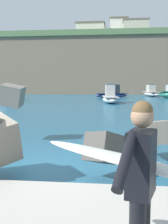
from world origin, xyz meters
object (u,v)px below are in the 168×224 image
object	(u,v)px
boat_mid_right	(110,97)
station_building_east	(136,30)
boat_mid_centre	(7,95)
boat_far_left	(112,94)
station_building_central	(91,34)
surfer_with_board	(140,176)
boat_mid_left	(151,93)
station_building_west	(119,32)

from	to	relation	value
boat_mid_right	station_building_east	xyz separation A→B (m)	(5.53, 39.80, 15.04)
boat_mid_centre	boat_far_left	world-z (taller)	boat_mid_centre
station_building_east	station_building_central	bearing A→B (deg)	155.19
boat_mid_centre	station_building_east	distance (m)	43.69
boat_mid_centre	boat_mid_right	size ratio (longest dim) A/B	0.94
boat_mid_right	boat_mid_centre	bearing A→B (deg)	165.44
surfer_with_board	boat_far_left	size ratio (longest dim) A/B	0.38
boat_mid_left	boat_mid_centre	size ratio (longest dim) A/B	1.35
station_building_west	station_building_east	bearing A→B (deg)	-60.57
surfer_with_board	station_building_east	xyz separation A→B (m)	(4.78, 69.06, 14.42)
surfer_with_board	station_building_west	bearing A→B (deg)	89.48
boat_mid_left	station_building_east	size ratio (longest dim) A/B	1.04
boat_mid_right	boat_far_left	world-z (taller)	boat_mid_right
station_building_east	boat_mid_left	bearing A→B (deg)	-86.17
boat_mid_centre	boat_mid_right	distance (m)	14.17
surfer_with_board	boat_mid_centre	distance (m)	35.87
boat_mid_right	station_building_central	world-z (taller)	station_building_central
boat_far_left	boat_mid_centre	bearing A→B (deg)	-147.88
boat_far_left	station_building_west	world-z (taller)	station_building_west
boat_mid_centre	boat_far_left	xyz separation A→B (m)	(13.83, 8.69, -0.06)
station_building_central	station_building_east	world-z (taller)	station_building_central
station_building_central	boat_mid_centre	bearing A→B (deg)	-100.32
surfer_with_board	boat_mid_left	world-z (taller)	boat_mid_left
boat_mid_centre	station_building_east	world-z (taller)	station_building_east
boat_mid_left	boat_mid_right	world-z (taller)	boat_mid_right
boat_mid_right	station_building_east	world-z (taller)	station_building_east
boat_mid_left	boat_far_left	distance (m)	9.00
surfer_with_board	boat_mid_left	xyz separation A→B (m)	(6.23, 47.33, -0.62)
boat_mid_centre	boat_mid_right	bearing A→B (deg)	-14.56
boat_mid_centre	boat_mid_left	bearing A→B (deg)	35.02
station_building_central	boat_mid_left	bearing A→B (deg)	-64.19
surfer_with_board	station_building_east	world-z (taller)	station_building_east
boat_mid_centre	station_building_west	distance (m)	48.72
station_building_central	boat_mid_right	bearing A→B (deg)	-82.26
surfer_with_board	boat_mid_left	size ratio (longest dim) A/B	0.32
boat_far_left	station_building_central	bearing A→B (deg)	100.75
boat_mid_left	station_building_east	world-z (taller)	station_building_east
boat_mid_right	station_building_west	bearing A→B (deg)	88.24
station_building_central	boat_far_left	bearing A→B (deg)	-79.25
boat_far_left	surfer_with_board	bearing A→B (deg)	-89.13
boat_mid_left	station_building_west	distance (m)	33.54
boat_mid_centre	station_building_east	size ratio (longest dim) A/B	0.77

